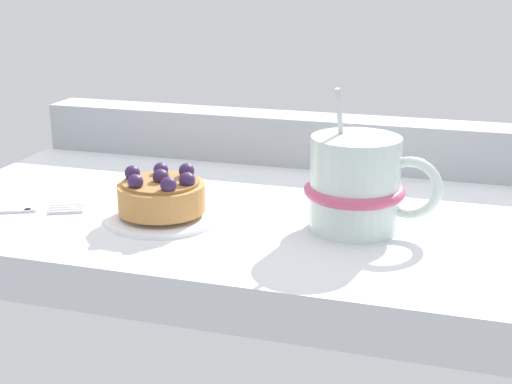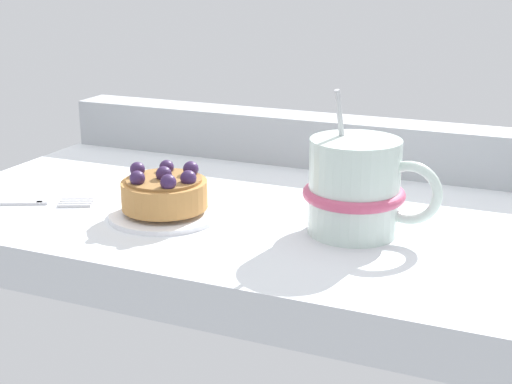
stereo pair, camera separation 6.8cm
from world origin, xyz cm
name	(u,v)px [view 2 (the right image)]	position (x,y,z in cm)	size (l,w,h in cm)	color
ground_plane	(250,221)	(0.00, 0.00, -2.14)	(64.86, 39.76, 4.29)	silver
window_rail_back	(304,139)	(0.00, 17.05, 3.02)	(63.57, 5.65, 6.04)	#9EA3A8
dessert_plate	(165,212)	(-5.95, -7.44, 0.45)	(11.15, 11.15, 0.97)	white
raspberry_tart	(165,191)	(-5.93, -7.44, 2.64)	(8.46, 8.46, 4.29)	#B77F42
coffee_mug	(356,188)	(12.52, -4.41, 4.38)	(12.73, 9.46, 13.33)	silver
dessert_fork	(21,202)	(-21.68, -10.06, 0.30)	(14.68, 7.87, 0.60)	silver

